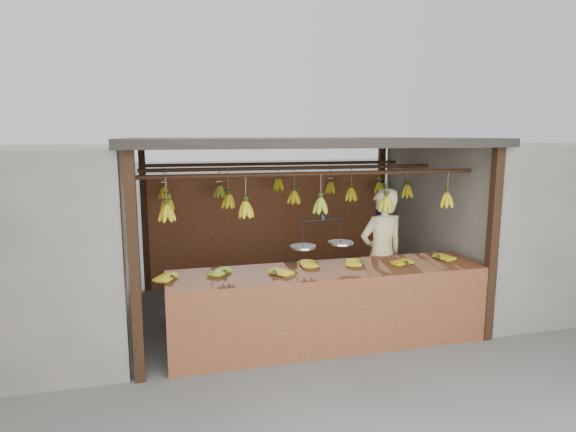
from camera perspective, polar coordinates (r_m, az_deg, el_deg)
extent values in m
plane|color=#5B5B57|center=(6.88, 0.64, -11.14)|extent=(80.00, 80.00, 0.00)
cube|color=black|center=(4.89, -17.73, -6.12)|extent=(0.10, 0.10, 2.30)
cube|color=black|center=(6.12, 23.01, -3.31)|extent=(0.10, 0.10, 2.30)
cube|color=black|center=(7.82, -16.63, -0.28)|extent=(0.10, 0.10, 2.30)
cube|color=black|center=(8.65, 10.88, 0.85)|extent=(0.10, 0.10, 2.30)
cube|color=black|center=(6.44, 0.68, 8.82)|extent=(4.30, 3.30, 0.10)
cylinder|color=black|center=(5.50, 3.44, 5.02)|extent=(4.00, 0.05, 0.05)
cylinder|color=black|center=(6.45, 0.68, 5.71)|extent=(4.00, 0.05, 0.05)
cylinder|color=black|center=(7.42, -1.37, 6.21)|extent=(4.00, 0.05, 0.05)
cube|color=brown|center=(8.04, -2.16, -1.44)|extent=(4.00, 0.06, 1.80)
cube|color=slate|center=(8.26, 25.51, -0.31)|extent=(3.00, 3.00, 2.30)
cube|color=brown|center=(5.65, 4.98, -6.63)|extent=(3.73, 0.83, 0.08)
cube|color=brown|center=(5.42, 6.41, -11.98)|extent=(3.73, 0.04, 0.90)
cube|color=black|center=(5.16, -13.03, -13.79)|extent=(0.07, 0.07, 0.82)
cube|color=black|center=(6.29, 21.66, -9.90)|extent=(0.07, 0.07, 0.82)
cube|color=black|center=(5.84, -13.25, -10.99)|extent=(0.07, 0.07, 0.82)
cube|color=black|center=(6.86, 18.05, -8.08)|extent=(0.07, 0.07, 0.82)
ellipsoid|color=gold|center=(5.31, -13.42, -7.16)|extent=(0.30, 0.27, 0.06)
ellipsoid|color=#92A523|center=(5.40, -7.33, -6.69)|extent=(0.30, 0.29, 0.06)
ellipsoid|color=gold|center=(5.32, -1.45, -6.87)|extent=(0.30, 0.29, 0.06)
ellipsoid|color=gold|center=(5.74, 3.32, -5.63)|extent=(0.25, 0.20, 0.06)
ellipsoid|color=gold|center=(5.82, 8.69, -5.51)|extent=(0.29, 0.26, 0.06)
ellipsoid|color=gold|center=(5.89, 13.97, -5.53)|extent=(0.25, 0.29, 0.06)
ellipsoid|color=gold|center=(6.26, 17.49, -4.78)|extent=(0.27, 0.22, 0.06)
ellipsoid|color=gold|center=(5.23, -14.17, 0.35)|extent=(0.16, 0.16, 0.28)
ellipsoid|color=gold|center=(5.35, -5.01, 0.77)|extent=(0.16, 0.16, 0.28)
ellipsoid|color=#92A523|center=(5.51, 3.87, 1.24)|extent=(0.16, 0.16, 0.28)
ellipsoid|color=gold|center=(5.83, 11.54, 1.38)|extent=(0.16, 0.16, 0.28)
ellipsoid|color=gold|center=(6.24, 18.32, 1.79)|extent=(0.16, 0.16, 0.28)
ellipsoid|color=gold|center=(6.25, -14.12, 1.43)|extent=(0.16, 0.16, 0.28)
ellipsoid|color=gold|center=(6.30, -7.05, 1.76)|extent=(0.16, 0.16, 0.28)
ellipsoid|color=gold|center=(6.50, 0.71, 2.25)|extent=(0.16, 0.16, 0.28)
ellipsoid|color=gold|center=(6.72, 7.50, 2.57)|extent=(0.16, 0.16, 0.28)
ellipsoid|color=gold|center=(7.17, 13.94, 2.85)|extent=(0.16, 0.16, 0.28)
ellipsoid|color=gold|center=(7.30, -14.42, 2.70)|extent=(0.16, 0.16, 0.28)
ellipsoid|color=#92A523|center=(7.33, -8.09, 2.88)|extent=(0.16, 0.16, 0.28)
ellipsoid|color=gold|center=(7.48, -1.13, 3.73)|extent=(0.16, 0.16, 0.28)
ellipsoid|color=gold|center=(7.66, 5.06, 3.35)|extent=(0.16, 0.16, 0.28)
ellipsoid|color=gold|center=(8.06, 10.79, 3.29)|extent=(0.16, 0.16, 0.28)
cylinder|color=black|center=(5.55, 4.13, 2.26)|extent=(0.02, 0.02, 0.54)
cylinder|color=black|center=(5.59, 4.10, -0.47)|extent=(0.54, 0.12, 0.02)
cylinder|color=silver|center=(5.54, 1.78, -3.72)|extent=(0.29, 0.29, 0.02)
cylinder|color=silver|center=(5.77, 6.25, -3.22)|extent=(0.29, 0.29, 0.02)
imported|color=beige|center=(6.43, 11.03, -4.56)|extent=(0.71, 0.53, 1.77)
cube|color=#199926|center=(8.45, 11.02, 2.77)|extent=(0.08, 0.26, 0.34)
cube|color=#1426BF|center=(8.49, 10.94, 0.38)|extent=(0.08, 0.26, 0.34)
cube|color=yellow|center=(8.55, 10.87, -1.68)|extent=(0.08, 0.26, 0.34)
cube|color=red|center=(8.59, 10.83, -3.00)|extent=(0.08, 0.26, 0.34)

